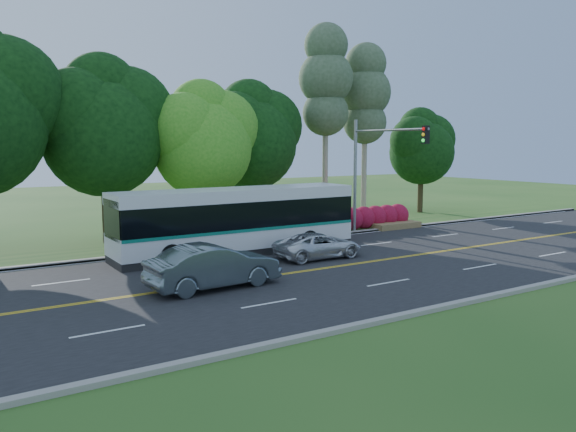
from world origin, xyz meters
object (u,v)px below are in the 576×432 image
traffic_signal (376,159)px  suv (318,245)px  transit_bus (237,221)px  sedan (214,266)px

traffic_signal → suv: 8.36m
suv → transit_bus: bearing=43.0°
transit_bus → suv: bearing=-49.5°
sedan → transit_bus: bearing=-38.1°
transit_bus → sedan: size_ratio=2.45×
transit_bus → traffic_signal: bearing=0.7°
traffic_signal → suv: bearing=-152.5°
sedan → suv: bearing=-72.7°
sedan → traffic_signal: bearing=-69.3°
transit_bus → suv: size_ratio=2.86×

